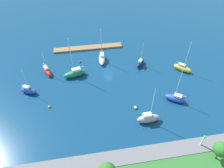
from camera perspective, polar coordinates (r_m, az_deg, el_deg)
The scene contains 16 objects.
water at distance 69.98m, azimuth -1.02°, elevation 3.27°, with size 160.00×160.00×0.00m, color navy.
pier_dock at distance 82.38m, azimuth -6.68°, elevation 10.07°, with size 26.89×3.01×0.68m, color olive.
breakwater at distance 49.65m, azimuth 4.86°, elevation -19.80°, with size 66.83×3.89×1.26m, color slate.
harbor_beacon at distance 52.84m, azimuth 24.25°, elevation -14.07°, with size 0.56×0.56×3.73m.
park_tree_west at distance 51.14m, azimuth 28.38°, elevation -15.89°, with size 3.38×3.38×5.49m.
sailboat_blue_west_end at distance 66.87m, azimuth -22.40°, elevation -1.66°, with size 5.48×3.65×9.06m.
sailboat_white_outer_mooring at distance 74.64m, azimuth -2.85°, elevation 7.25°, with size 3.12×7.52×12.86m.
sailboat_yellow_lone_south at distance 74.13m, azimuth 19.20°, elevation 4.28°, with size 5.90×5.80×11.77m.
sailboat_navy_near_pier at distance 73.03m, azimuth 8.02°, elevation 5.85°, with size 4.49×4.95×9.21m.
sailboat_green_mid_basin at distance 68.78m, azimuth -10.36°, elevation 3.02°, with size 8.09×4.17×14.53m.
sailboat_gray_by_breakwater at distance 55.41m, azimuth 10.19°, elevation -9.42°, with size 6.32×2.25×12.20m.
sailboat_red_far_north at distance 72.35m, azimuth -17.80°, elevation 3.52°, with size 3.99×6.14×8.61m.
sailboat_blue_far_south at distance 62.51m, azimuth 17.43°, elevation -3.80°, with size 6.48×5.21×11.74m.
mooring_buoy_yellow at distance 61.15m, azimuth -17.23°, elevation -6.11°, with size 0.66×0.66×0.66m, color yellow.
mooring_buoy_red at distance 75.18m, azimuth -8.98°, elevation 6.18°, with size 0.60×0.60×0.60m, color red.
mooring_buoy_white at distance 58.51m, azimuth 6.60°, elevation -6.58°, with size 0.84×0.84×0.84m, color white.
Camera 1 is at (7.62, 53.35, 44.64)m, focal length 32.55 mm.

